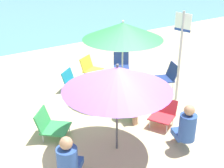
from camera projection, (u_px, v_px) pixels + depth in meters
name	position (u px, v px, depth m)	size (l,w,h in m)	color
ground_plane	(108.00, 136.00, 6.46)	(40.00, 40.00, 0.00)	#CCB789
umbrella_green	(123.00, 31.00, 7.60)	(2.01, 2.01, 1.97)	silver
umbrella_purple	(117.00, 79.00, 5.47)	(2.00, 2.00, 1.76)	#4C4C51
beach_chair_a	(121.00, 64.00, 9.39)	(0.70, 0.73, 0.64)	navy
beach_chair_b	(164.00, 113.00, 6.77)	(0.71, 0.68, 0.55)	red
beach_chair_c	(50.00, 125.00, 6.33)	(0.82, 0.82, 0.59)	#33934C
beach_chair_d	(73.00, 81.00, 8.40)	(0.75, 0.75, 0.55)	teal
beach_chair_e	(90.00, 67.00, 9.07)	(0.71, 0.70, 0.65)	gold
beach_chair_f	(169.00, 75.00, 8.56)	(0.66, 0.69, 0.66)	navy
person_a	(186.00, 127.00, 5.88)	(0.43, 0.56, 0.97)	#2D519E
person_b	(130.00, 100.00, 6.95)	(0.39, 0.55, 0.92)	#389970
person_c	(68.00, 159.00, 5.09)	(0.55, 0.56, 0.88)	#2D519E
warning_sign	(181.00, 45.00, 7.36)	(0.13, 0.42, 2.26)	#ADADB2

